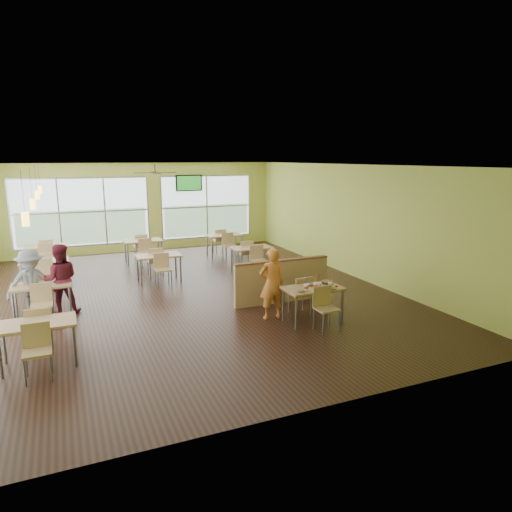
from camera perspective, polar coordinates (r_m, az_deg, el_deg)
name	(u,v)px	position (r m, az deg, el deg)	size (l,w,h in m)	color
room	(181,232)	(11.37, -9.31, 3.01)	(12.00, 12.04, 3.20)	black
window_bays	(64,226)	(14.11, -22.91, 3.47)	(9.24, 10.24, 2.38)	white
main_table	(313,293)	(9.59, 7.11, -4.59)	(1.22, 1.52, 0.87)	tan
half_wall_divider	(282,281)	(10.84, 3.24, -3.12)	(2.40, 0.14, 1.04)	tan
dining_tables	(130,260)	(13.02, -15.49, -0.46)	(6.92, 8.72, 0.87)	tan
pendant_lights	(35,199)	(11.63, -25.88, 6.40)	(0.11, 7.31, 0.86)	#2D2119
ceiling_fan	(155,172)	(14.17, -12.51, 10.16)	(1.25, 1.25, 0.29)	#2D2119
tv_backwall	(189,183)	(17.41, -8.38, 9.02)	(1.00, 0.07, 0.60)	black
man_plaid	(272,284)	(9.68, 2.02, -3.47)	(0.56, 0.37, 1.55)	#EA461A
patron_maroon	(60,279)	(10.86, -23.25, -2.69)	(0.76, 0.59, 1.56)	maroon
patron_grey	(31,284)	(10.78, -26.28, -3.19)	(0.98, 0.56, 1.52)	slate
cup_blue	(306,287)	(9.28, 6.28, -3.90)	(0.10, 0.10, 0.37)	white
cup_yellow	(315,286)	(9.43, 7.42, -3.71)	(0.09, 0.09, 0.34)	white
cup_red_near	(319,286)	(9.42, 7.88, -3.69)	(0.10, 0.10, 0.37)	white
cup_red_far	(330,285)	(9.53, 9.24, -3.60)	(0.09, 0.09, 0.32)	white
food_basket	(327,282)	(9.86, 8.85, -3.25)	(0.26, 0.26, 0.06)	black
ketchup_cup	(337,286)	(9.66, 10.04, -3.75)	(0.05, 0.05, 0.02)	#B42201
wrapper_left	(301,291)	(9.19, 5.64, -4.40)	(0.17, 0.15, 0.04)	olive
wrapper_mid	(310,284)	(9.69, 6.83, -3.50)	(0.22, 0.20, 0.05)	olive
wrapper_right	(333,289)	(9.46, 9.61, -4.04)	(0.15, 0.13, 0.04)	olive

